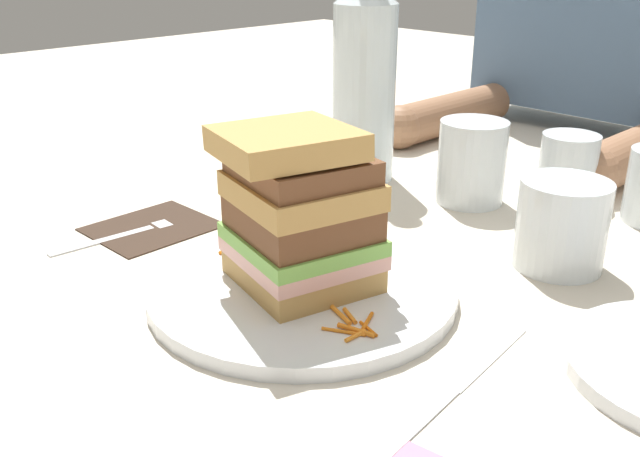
{
  "coord_description": "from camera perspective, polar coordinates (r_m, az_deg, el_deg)",
  "views": [
    {
      "loc": [
        0.39,
        -0.36,
        0.29
      ],
      "look_at": [
        -0.0,
        0.03,
        0.05
      ],
      "focal_mm": 39.65,
      "sensor_mm": 36.0,
      "label": 1
    }
  ],
  "objects": [
    {
      "name": "fork",
      "position": [
        0.75,
        -14.91,
        -0.05
      ],
      "size": [
        0.03,
        0.17,
        0.0
      ],
      "color": "silver",
      "rests_on": "napkin_dark"
    },
    {
      "name": "carrot_shred_6",
      "position": [
        0.66,
        -7.43,
        -1.67
      ],
      "size": [
        0.01,
        0.02,
        0.0
      ],
      "primitive_type": "cylinder",
      "rotation": [
        0.0,
        1.57,
        4.84
      ],
      "color": "orange",
      "rests_on": "main_plate"
    },
    {
      "name": "juice_glass",
      "position": [
        0.68,
        18.87,
        0.02
      ],
      "size": [
        0.08,
        0.08,
        0.08
      ],
      "color": "white",
      "rests_on": "ground_plane"
    },
    {
      "name": "water_bottle",
      "position": [
        0.87,
        3.6,
        11.99
      ],
      "size": [
        0.08,
        0.08,
        0.29
      ],
      "color": "silver",
      "rests_on": "ground_plane"
    },
    {
      "name": "carrot_shred_13",
      "position": [
        0.53,
        3.93,
        -8.07
      ],
      "size": [
        0.02,
        0.01,
        0.0
      ],
      "primitive_type": "cylinder",
      "rotation": [
        0.0,
        1.57,
        2.87
      ],
      "color": "orange",
      "rests_on": "main_plate"
    },
    {
      "name": "empty_tumbler_0",
      "position": [
        0.82,
        12.14,
        5.26
      ],
      "size": [
        0.08,
        0.08,
        0.09
      ],
      "primitive_type": "cylinder",
      "color": "silver",
      "rests_on": "ground_plane"
    },
    {
      "name": "sandwich",
      "position": [
        0.57,
        -2.24,
        1.5
      ],
      "size": [
        0.14,
        0.13,
        0.14
      ],
      "color": "tan",
      "rests_on": "main_plate"
    },
    {
      "name": "carrot_shred_8",
      "position": [
        0.55,
        2.43,
        -7.05
      ],
      "size": [
        0.02,
        0.01,
        0.0
      ],
      "primitive_type": "cylinder",
      "rotation": [
        0.0,
        1.57,
        5.86
      ],
      "color": "orange",
      "rests_on": "main_plate"
    },
    {
      "name": "main_plate",
      "position": [
        0.6,
        -2.05,
        -4.84
      ],
      "size": [
        0.26,
        0.26,
        0.01
      ],
      "primitive_type": "cylinder",
      "color": "white",
      "rests_on": "ground_plane"
    },
    {
      "name": "carrot_shred_1",
      "position": [
        0.65,
        -5.93,
        -1.87
      ],
      "size": [
        0.02,
        0.01,
        0.0
      ],
      "primitive_type": "cylinder",
      "rotation": [
        0.0,
        1.57,
        0.44
      ],
      "color": "orange",
      "rests_on": "main_plate"
    },
    {
      "name": "carrot_shred_7",
      "position": [
        0.54,
        3.78,
        -7.61
      ],
      "size": [
        0.02,
        0.03,
        0.0
      ],
      "primitive_type": "cylinder",
      "rotation": [
        0.0,
        1.57,
        5.17
      ],
      "color": "orange",
      "rests_on": "main_plate"
    },
    {
      "name": "carrot_shred_9",
      "position": [
        0.53,
        1.91,
        -8.32
      ],
      "size": [
        0.03,
        0.02,
        0.0
      ],
      "primitive_type": "cylinder",
      "rotation": [
        0.0,
        1.57,
        0.5
      ],
      "color": "orange",
      "rests_on": "main_plate"
    },
    {
      "name": "ground_plane",
      "position": [
        0.61,
        -1.43,
        -5.35
      ],
      "size": [
        3.0,
        3.0,
        0.0
      ],
      "primitive_type": "plane",
      "color": "beige"
    },
    {
      "name": "carrot_shred_0",
      "position": [
        0.67,
        -6.88,
        -1.3
      ],
      "size": [
        0.01,
        0.03,
        0.0
      ],
      "primitive_type": "cylinder",
      "rotation": [
        0.0,
        1.57,
        1.82
      ],
      "color": "orange",
      "rests_on": "main_plate"
    },
    {
      "name": "carrot_shred_3",
      "position": [
        0.69,
        -7.02,
        -0.52
      ],
      "size": [
        0.02,
        0.02,
        0.0
      ],
      "primitive_type": "cylinder",
      "rotation": [
        0.0,
        1.57,
        3.96
      ],
      "color": "orange",
      "rests_on": "main_plate"
    },
    {
      "name": "carrot_shred_2",
      "position": [
        0.67,
        -5.62,
        -1.36
      ],
      "size": [
        0.03,
        0.02,
        0.0
      ],
      "primitive_type": "cylinder",
      "rotation": [
        0.0,
        1.57,
        2.58
      ],
      "color": "orange",
      "rests_on": "main_plate"
    },
    {
      "name": "carrot_shred_5",
      "position": [
        0.69,
        -5.48,
        -0.64
      ],
      "size": [
        0.02,
        0.03,
        0.0
      ],
      "primitive_type": "cylinder",
      "rotation": [
        0.0,
        1.57,
        4.07
      ],
      "color": "orange",
      "rests_on": "main_plate"
    },
    {
      "name": "carrot_shred_11",
      "position": [
        0.53,
        2.93,
        -8.19
      ],
      "size": [
        0.03,
        0.01,
        0.0
      ],
      "primitive_type": "cylinder",
      "rotation": [
        0.0,
        1.57,
        3.4
      ],
      "color": "orange",
      "rests_on": "main_plate"
    },
    {
      "name": "empty_tumbler_1",
      "position": [
        0.86,
        19.35,
        4.68
      ],
      "size": [
        0.06,
        0.06,
        0.08
      ],
      "primitive_type": "cylinder",
      "color": "silver",
      "rests_on": "ground_plane"
    },
    {
      "name": "carrot_shred_4",
      "position": [
        0.68,
        -4.97,
        -0.85
      ],
      "size": [
        0.01,
        0.03,
        0.0
      ],
      "primitive_type": "cylinder",
      "rotation": [
        0.0,
        1.57,
        4.93
      ],
      "color": "orange",
      "rests_on": "main_plate"
    },
    {
      "name": "carrot_shred_10",
      "position": [
        0.55,
        1.57,
        -6.88
      ],
      "size": [
        0.03,
        0.01,
        0.0
      ],
      "primitive_type": "cylinder",
      "rotation": [
        0.0,
        1.57,
        5.98
      ],
      "color": "orange",
      "rests_on": "main_plate"
    },
    {
      "name": "knife",
      "position": [
        0.5,
        10.37,
        -12.63
      ],
      "size": [
        0.04,
        0.2,
        0.0
      ],
      "color": "silver",
      "rests_on": "ground_plane"
    },
    {
      "name": "napkin_dark",
      "position": [
        0.76,
        -13.39,
        0.15
      ],
      "size": [
        0.11,
        0.12,
        0.0
      ],
      "primitive_type": "cube",
      "rotation": [
        0.0,
        0.0,
        0.02
      ],
      "color": "#38281E",
      "rests_on": "ground_plane"
    },
    {
      "name": "carrot_shred_12",
      "position": [
        0.52,
        2.9,
        -8.64
      ],
      "size": [
        0.0,
        0.02,
        0.0
      ],
      "primitive_type": "cylinder",
      "rotation": [
        0.0,
        1.57,
        1.53
      ],
      "color": "orange",
      "rests_on": "main_plate"
    }
  ]
}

